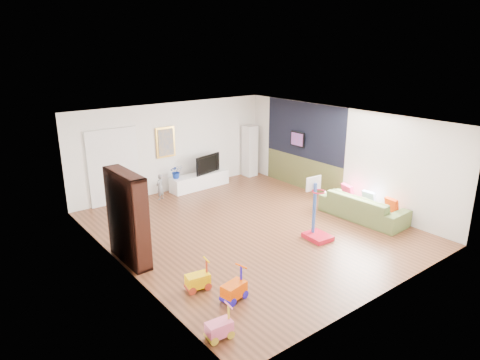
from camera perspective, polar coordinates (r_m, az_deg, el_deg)
floor at (r=10.64m, az=1.33°, el=-6.43°), size 6.50×7.50×0.00m
ceiling at (r=9.85m, az=1.44°, el=8.06°), size 6.50×7.50×0.00m
wall_back at (r=13.18m, az=-8.98°, el=4.32°), size 6.50×0.00×2.70m
wall_front at (r=7.81m, az=19.11°, el=-5.92°), size 6.50×0.00×2.70m
wall_left at (r=8.60m, az=-15.71°, el=-3.40°), size 0.00×7.50×2.70m
wall_right at (r=12.40m, az=13.14°, el=3.23°), size 0.00×7.50×2.70m
navy_accent at (r=13.18m, az=8.54°, el=6.57°), size 0.01×3.20×1.70m
olive_wainscot at (r=13.50m, az=8.28°, el=0.94°), size 0.01×3.20×1.00m
doorway at (r=12.45m, az=-16.47°, el=1.59°), size 1.45×0.06×2.10m
painting_back at (r=12.99m, az=-9.90°, el=4.98°), size 0.62×0.06×0.92m
artwork_right at (r=13.33m, az=7.67°, el=5.42°), size 0.04×0.56×0.46m
media_console at (r=13.54m, az=-5.40°, el=-0.10°), size 2.00×0.60×0.46m
tall_cabinet at (r=14.62m, az=1.31°, el=3.91°), size 0.42×0.42×1.74m
bookshelf at (r=9.04m, az=-14.76°, el=-4.88°), size 0.37×1.33×1.94m
sofa at (r=11.53m, az=16.10°, el=-3.44°), size 0.98×2.28×0.66m
basketball_hoop at (r=9.95m, az=10.53°, el=-3.88°), size 0.54×0.65×1.48m
ride_on_yellow at (r=8.08m, az=-5.69°, el=-12.56°), size 0.47×0.34×0.58m
ride_on_orange at (r=7.74m, az=-0.82°, el=-13.79°), size 0.50×0.36×0.60m
ride_on_pink at (r=6.90m, az=-2.81°, el=-18.53°), size 0.43×0.29×0.54m
child at (r=12.63m, az=-10.62°, el=-0.92°), size 0.33×0.30×0.76m
tv at (r=13.51m, az=-4.61°, el=2.20°), size 1.02×0.38×0.59m
vase_plant at (r=13.06m, az=-8.49°, el=1.13°), size 0.46×0.43×0.42m
pillow_left at (r=11.30m, az=19.56°, el=-3.19°), size 0.15×0.37×0.36m
pillow_center at (r=11.64m, az=16.82°, el=-2.30°), size 0.10×0.37×0.37m
pillow_right at (r=11.97m, az=14.18°, el=-1.54°), size 0.21×0.42×0.41m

